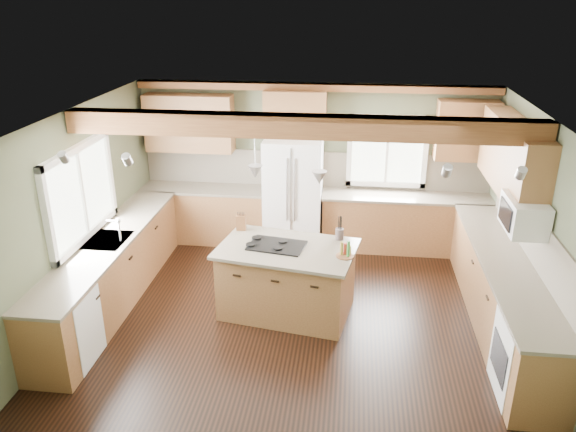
# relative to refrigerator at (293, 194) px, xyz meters

# --- Properties ---
(floor) EXTENTS (5.60, 5.60, 0.00)m
(floor) POSITION_rel_refrigerator_xyz_m (0.30, -2.12, -0.90)
(floor) COLOR black
(floor) RESTS_ON ground
(ceiling) EXTENTS (5.60, 5.60, 0.00)m
(ceiling) POSITION_rel_refrigerator_xyz_m (0.30, -2.12, 1.70)
(ceiling) COLOR silver
(ceiling) RESTS_ON wall_back
(wall_back) EXTENTS (5.60, 0.00, 5.60)m
(wall_back) POSITION_rel_refrigerator_xyz_m (0.30, 0.38, 0.40)
(wall_back) COLOR #4C523A
(wall_back) RESTS_ON ground
(wall_left) EXTENTS (0.00, 5.00, 5.00)m
(wall_left) POSITION_rel_refrigerator_xyz_m (-2.50, -2.12, 0.40)
(wall_left) COLOR #4C523A
(wall_left) RESTS_ON ground
(wall_right) EXTENTS (0.00, 5.00, 5.00)m
(wall_right) POSITION_rel_refrigerator_xyz_m (3.10, -2.12, 0.40)
(wall_right) COLOR #4C523A
(wall_right) RESTS_ON ground
(ceiling_beam) EXTENTS (5.55, 0.26, 0.26)m
(ceiling_beam) POSITION_rel_refrigerator_xyz_m (0.30, -2.03, 1.57)
(ceiling_beam) COLOR #5A2F19
(ceiling_beam) RESTS_ON ceiling
(soffit_trim) EXTENTS (5.55, 0.20, 0.10)m
(soffit_trim) POSITION_rel_refrigerator_xyz_m (0.30, 0.28, 1.64)
(soffit_trim) COLOR #5A2F19
(soffit_trim) RESTS_ON ceiling
(backsplash_back) EXTENTS (5.58, 0.03, 0.58)m
(backsplash_back) POSITION_rel_refrigerator_xyz_m (0.30, 0.36, 0.31)
(backsplash_back) COLOR brown
(backsplash_back) RESTS_ON wall_back
(backsplash_right) EXTENTS (0.03, 3.70, 0.58)m
(backsplash_right) POSITION_rel_refrigerator_xyz_m (3.08, -2.07, 0.31)
(backsplash_right) COLOR brown
(backsplash_right) RESTS_ON wall_right
(base_cab_back_left) EXTENTS (2.02, 0.60, 0.88)m
(base_cab_back_left) POSITION_rel_refrigerator_xyz_m (-1.49, 0.08, -0.46)
(base_cab_back_left) COLOR brown
(base_cab_back_left) RESTS_ON floor
(counter_back_left) EXTENTS (2.06, 0.64, 0.04)m
(counter_back_left) POSITION_rel_refrigerator_xyz_m (-1.49, 0.08, 0.00)
(counter_back_left) COLOR #4B4237
(counter_back_left) RESTS_ON base_cab_back_left
(base_cab_back_right) EXTENTS (2.62, 0.60, 0.88)m
(base_cab_back_right) POSITION_rel_refrigerator_xyz_m (1.79, 0.08, -0.46)
(base_cab_back_right) COLOR brown
(base_cab_back_right) RESTS_ON floor
(counter_back_right) EXTENTS (2.66, 0.64, 0.04)m
(counter_back_right) POSITION_rel_refrigerator_xyz_m (1.79, 0.08, 0.00)
(counter_back_right) COLOR #4B4237
(counter_back_right) RESTS_ON base_cab_back_right
(base_cab_left) EXTENTS (0.60, 3.70, 0.88)m
(base_cab_left) POSITION_rel_refrigerator_xyz_m (-2.20, -2.07, -0.46)
(base_cab_left) COLOR brown
(base_cab_left) RESTS_ON floor
(counter_left) EXTENTS (0.64, 3.74, 0.04)m
(counter_left) POSITION_rel_refrigerator_xyz_m (-2.20, -2.07, 0.00)
(counter_left) COLOR #4B4237
(counter_left) RESTS_ON base_cab_left
(base_cab_right) EXTENTS (0.60, 3.70, 0.88)m
(base_cab_right) POSITION_rel_refrigerator_xyz_m (2.80, -2.07, -0.46)
(base_cab_right) COLOR brown
(base_cab_right) RESTS_ON floor
(counter_right) EXTENTS (0.64, 3.74, 0.04)m
(counter_right) POSITION_rel_refrigerator_xyz_m (2.80, -2.07, 0.00)
(counter_right) COLOR #4B4237
(counter_right) RESTS_ON base_cab_right
(upper_cab_back_left) EXTENTS (1.40, 0.35, 0.90)m
(upper_cab_back_left) POSITION_rel_refrigerator_xyz_m (-1.69, 0.21, 1.05)
(upper_cab_back_left) COLOR brown
(upper_cab_back_left) RESTS_ON wall_back
(upper_cab_over_fridge) EXTENTS (0.96, 0.35, 0.70)m
(upper_cab_over_fridge) POSITION_rel_refrigerator_xyz_m (-0.00, 0.21, 1.25)
(upper_cab_over_fridge) COLOR brown
(upper_cab_over_fridge) RESTS_ON wall_back
(upper_cab_right) EXTENTS (0.35, 2.20, 0.90)m
(upper_cab_right) POSITION_rel_refrigerator_xyz_m (2.92, -1.22, 1.05)
(upper_cab_right) COLOR brown
(upper_cab_right) RESTS_ON wall_right
(upper_cab_back_corner) EXTENTS (0.90, 0.35, 0.90)m
(upper_cab_back_corner) POSITION_rel_refrigerator_xyz_m (2.60, 0.21, 1.05)
(upper_cab_back_corner) COLOR brown
(upper_cab_back_corner) RESTS_ON wall_back
(window_left) EXTENTS (0.04, 1.60, 1.05)m
(window_left) POSITION_rel_refrigerator_xyz_m (-2.48, -2.07, 0.65)
(window_left) COLOR white
(window_left) RESTS_ON wall_left
(window_back) EXTENTS (1.10, 0.04, 1.00)m
(window_back) POSITION_rel_refrigerator_xyz_m (1.45, 0.36, 0.65)
(window_back) COLOR white
(window_back) RESTS_ON wall_back
(sink) EXTENTS (0.50, 0.65, 0.03)m
(sink) POSITION_rel_refrigerator_xyz_m (-2.20, -2.07, 0.01)
(sink) COLOR #262628
(sink) RESTS_ON counter_left
(faucet) EXTENTS (0.02, 0.02, 0.28)m
(faucet) POSITION_rel_refrigerator_xyz_m (-2.02, -2.07, 0.15)
(faucet) COLOR #B2B2B7
(faucet) RESTS_ON sink
(dishwasher) EXTENTS (0.60, 0.60, 0.84)m
(dishwasher) POSITION_rel_refrigerator_xyz_m (-2.19, -3.37, -0.47)
(dishwasher) COLOR white
(dishwasher) RESTS_ON floor
(oven) EXTENTS (0.60, 0.72, 0.84)m
(oven) POSITION_rel_refrigerator_xyz_m (2.79, -3.37, -0.47)
(oven) COLOR white
(oven) RESTS_ON floor
(microwave) EXTENTS (0.40, 0.70, 0.38)m
(microwave) POSITION_rel_refrigerator_xyz_m (2.88, -2.17, 0.65)
(microwave) COLOR white
(microwave) RESTS_ON wall_right
(pendant_left) EXTENTS (0.18, 0.18, 0.16)m
(pendant_left) POSITION_rel_refrigerator_xyz_m (-0.26, -1.96, 0.98)
(pendant_left) COLOR #B2B2B7
(pendant_left) RESTS_ON ceiling
(pendant_right) EXTENTS (0.18, 0.18, 0.16)m
(pendant_right) POSITION_rel_refrigerator_xyz_m (0.53, -2.10, 0.98)
(pendant_right) COLOR #B2B2B7
(pendant_right) RESTS_ON ceiling
(refrigerator) EXTENTS (0.90, 0.74, 1.80)m
(refrigerator) POSITION_rel_refrigerator_xyz_m (0.00, 0.00, 0.00)
(refrigerator) COLOR white
(refrigerator) RESTS_ON floor
(island) EXTENTS (1.74, 1.24, 0.88)m
(island) POSITION_rel_refrigerator_xyz_m (0.14, -2.03, -0.46)
(island) COLOR brown
(island) RESTS_ON floor
(island_top) EXTENTS (1.86, 1.36, 0.04)m
(island_top) POSITION_rel_refrigerator_xyz_m (0.14, -2.03, 0.00)
(island_top) COLOR #4B4237
(island_top) RESTS_ON island
(cooktop) EXTENTS (0.76, 0.57, 0.02)m
(cooktop) POSITION_rel_refrigerator_xyz_m (0.01, -2.01, 0.03)
(cooktop) COLOR black
(cooktop) RESTS_ON island_top
(knife_block) EXTENTS (0.13, 0.10, 0.21)m
(knife_block) POSITION_rel_refrigerator_xyz_m (-0.54, -1.55, 0.12)
(knife_block) COLOR brown
(knife_block) RESTS_ON island_top
(utensil_crock) EXTENTS (0.14, 0.14, 0.14)m
(utensil_crock) POSITION_rel_refrigerator_xyz_m (0.78, -1.70, 0.09)
(utensil_crock) COLOR #413734
(utensil_crock) RESTS_ON island_top
(bottle_tray) EXTENTS (0.25, 0.25, 0.20)m
(bottle_tray) POSITION_rel_refrigerator_xyz_m (0.87, -2.20, 0.12)
(bottle_tray) COLOR brown
(bottle_tray) RESTS_ON island_top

